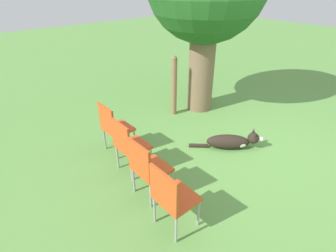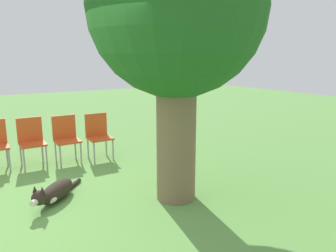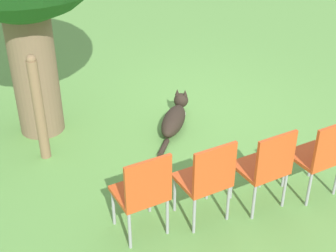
% 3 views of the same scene
% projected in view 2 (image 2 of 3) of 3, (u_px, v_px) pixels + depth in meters
% --- Properties ---
extents(ground_plane, '(30.00, 30.00, 0.00)m').
position_uv_depth(ground_plane, '(65.00, 209.00, 4.36)').
color(ground_plane, '#609947').
extents(oak_tree, '(2.31, 2.31, 3.76)m').
position_uv_depth(oak_tree, '(177.00, 14.00, 4.19)').
color(oak_tree, '#7A6047').
rests_on(oak_tree, ground_plane).
extents(dog, '(0.97, 0.91, 0.37)m').
position_uv_depth(dog, '(54.00, 192.00, 4.56)').
color(dog, '#2D231C').
rests_on(dog, ground_plane).
extents(fence_post, '(0.12, 0.12, 1.27)m').
position_uv_depth(fence_post, '(162.00, 143.00, 5.20)').
color(fence_post, '#846647').
rests_on(fence_post, ground_plane).
extents(red_chair_1, '(0.42, 0.44, 0.89)m').
position_uv_depth(red_chair_1, '(31.00, 139.00, 6.00)').
color(red_chair_1, '#D14C1E').
rests_on(red_chair_1, ground_plane).
extents(red_chair_2, '(0.42, 0.44, 0.89)m').
position_uv_depth(red_chair_2, '(66.00, 136.00, 6.22)').
color(red_chair_2, '#D14C1E').
rests_on(red_chair_2, ground_plane).
extents(red_chair_3, '(0.42, 0.44, 0.89)m').
position_uv_depth(red_chair_3, '(98.00, 133.00, 6.44)').
color(red_chair_3, '#D14C1E').
rests_on(red_chair_3, ground_plane).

